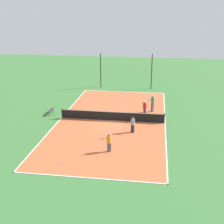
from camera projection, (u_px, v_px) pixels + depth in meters
ground_plane at (112, 121)px, 30.61m from camera, size 80.00×80.00×0.00m
court_surface at (112, 121)px, 30.61m from camera, size 10.41×21.86×0.02m
tennis_net at (112, 116)px, 30.44m from camera, size 10.21×0.10×0.98m
bench at (51, 110)px, 32.42m from camera, size 0.36×1.52×0.45m
player_coach_red at (145, 107)px, 31.65m from camera, size 0.53×0.98×1.57m
player_baseline_gray at (133, 124)px, 27.49m from camera, size 0.93×0.86×1.43m
player_center_orange at (109, 142)px, 23.83m from camera, size 0.98×0.73×1.47m
player_far_green at (153, 102)px, 32.84m from camera, size 0.87×0.92×1.81m
tennis_ball_midcourt at (159, 103)px, 35.95m from camera, size 0.07×0.07×0.07m
tennis_ball_left_sideline at (82, 107)px, 34.46m from camera, size 0.07×0.07×0.07m
tennis_ball_near_net at (68, 145)px, 25.08m from camera, size 0.07×0.07×0.07m
fence_post_back_left at (101, 70)px, 42.46m from camera, size 0.12×0.12×4.68m
fence_post_back_right at (152, 72)px, 41.52m from camera, size 0.12×0.12×4.68m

